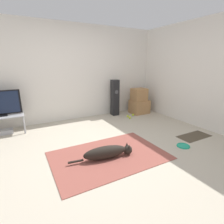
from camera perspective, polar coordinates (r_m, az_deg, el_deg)
The scene contains 15 objects.
ground_plane at distance 3.34m, azimuth -2.22°, elevation -11.87°, with size 12.00×12.00×0.00m, color #BCB29E.
wall_back at distance 4.94m, azimuth -13.63°, elevation 12.16°, with size 8.00×0.06×2.55m.
wall_right at distance 4.74m, azimuth 27.54°, elevation 10.71°, with size 0.06×8.00×2.55m.
area_rug at distance 3.11m, azimuth -0.97°, elevation -14.00°, with size 1.92×1.28×0.01m.
dog at distance 2.98m, azimuth -1.38°, elevation -12.98°, with size 1.09×0.29×0.22m.
frisbee at distance 3.68m, azimuth 22.24°, elevation -10.17°, with size 0.24×0.24×0.03m.
cardboard_box_lower at distance 5.61m, azimuth 8.90°, elevation 1.72°, with size 0.54×0.45×0.41m.
cardboard_box_upper at distance 5.52m, azimuth 8.85°, elevation 5.68°, with size 0.43×0.36×0.37m.
floor_speaker at distance 5.28m, azimuth 0.94°, elevation 4.70°, with size 0.20×0.21×1.07m.
tv_stand at distance 4.59m, azimuth -32.83°, elevation -1.67°, with size 0.98×0.50×0.42m.
tennis_ball_by_boxes at distance 5.32m, azimuth 6.86°, elevation -0.90°, with size 0.07×0.07×0.07m.
tennis_ball_near_speaker at distance 5.16m, azimuth 5.16°, elevation -1.37°, with size 0.07×0.07×0.07m.
tennis_ball_loose_on_carpet at distance 5.04m, azimuth 5.83°, elevation -1.83°, with size 0.07×0.07×0.07m.
game_console at distance 4.67m, azimuth -31.30°, elevation -5.44°, with size 0.28×0.23×0.09m.
door_mat at distance 4.25m, azimuth 25.22°, elevation -7.15°, with size 0.76×0.37×0.01m.
Camera 1 is at (-1.31, -2.65, 1.55)m, focal length 28.00 mm.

